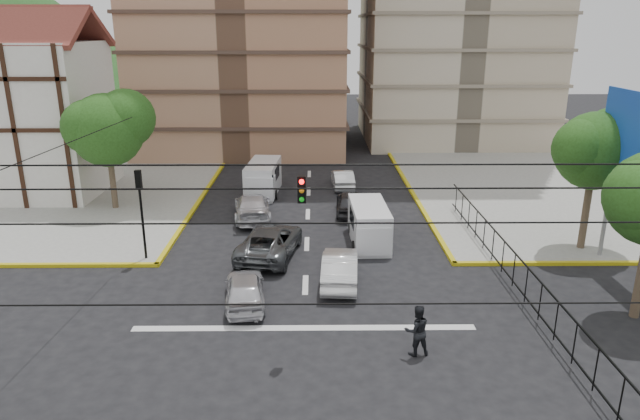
{
  "coord_description": "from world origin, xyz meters",
  "views": [
    {
      "loc": [
        0.43,
        -17.98,
        10.87
      ],
      "look_at": [
        0.63,
        3.38,
        4.0
      ],
      "focal_mm": 32.0,
      "sensor_mm": 36.0,
      "label": 1
    }
  ],
  "objects_px": {
    "van_left_lane": "(263,179)",
    "traffic_light_nw": "(140,200)",
    "van_right_lane": "(369,226)",
    "pedestrian_crosswalk": "(417,330)",
    "car_white_front_right": "(340,267)",
    "car_silver_front_left": "(245,289)"
  },
  "relations": [
    {
      "from": "van_left_lane",
      "to": "traffic_light_nw",
      "type": "bearing_deg",
      "value": -107.94
    },
    {
      "from": "van_right_lane",
      "to": "pedestrian_crosswalk",
      "type": "distance_m",
      "value": 10.6
    },
    {
      "from": "van_left_lane",
      "to": "car_white_front_right",
      "type": "relative_size",
      "value": 1.13
    },
    {
      "from": "car_white_front_right",
      "to": "van_right_lane",
      "type": "bearing_deg",
      "value": -106.31
    },
    {
      "from": "car_silver_front_left",
      "to": "car_white_front_right",
      "type": "distance_m",
      "value": 4.48
    },
    {
      "from": "traffic_light_nw",
      "to": "van_left_lane",
      "type": "height_order",
      "value": "traffic_light_nw"
    },
    {
      "from": "car_silver_front_left",
      "to": "car_white_front_right",
      "type": "xyz_separation_m",
      "value": [
        3.98,
        2.05,
        0.05
      ]
    },
    {
      "from": "van_left_lane",
      "to": "pedestrian_crosswalk",
      "type": "xyz_separation_m",
      "value": [
        7.01,
        -19.98,
        -0.13
      ]
    },
    {
      "from": "traffic_light_nw",
      "to": "car_white_front_right",
      "type": "distance_m",
      "value": 9.97
    },
    {
      "from": "traffic_light_nw",
      "to": "car_white_front_right",
      "type": "relative_size",
      "value": 1.0
    },
    {
      "from": "traffic_light_nw",
      "to": "car_white_front_right",
      "type": "bearing_deg",
      "value": -15.22
    },
    {
      "from": "traffic_light_nw",
      "to": "van_right_lane",
      "type": "bearing_deg",
      "value": 10.96
    },
    {
      "from": "car_white_front_right",
      "to": "car_silver_front_left",
      "type": "bearing_deg",
      "value": 31.2
    },
    {
      "from": "traffic_light_nw",
      "to": "van_left_lane",
      "type": "relative_size",
      "value": 0.89
    },
    {
      "from": "car_white_front_right",
      "to": "traffic_light_nw",
      "type": "bearing_deg",
      "value": -11.28
    },
    {
      "from": "van_right_lane",
      "to": "pedestrian_crosswalk",
      "type": "bearing_deg",
      "value": -88.47
    },
    {
      "from": "van_right_lane",
      "to": "car_white_front_right",
      "type": "xyz_separation_m",
      "value": [
        -1.73,
        -4.68,
        -0.28
      ]
    },
    {
      "from": "traffic_light_nw",
      "to": "pedestrian_crosswalk",
      "type": "xyz_separation_m",
      "value": [
        11.73,
        -8.43,
        -2.18
      ]
    },
    {
      "from": "van_left_lane",
      "to": "car_silver_front_left",
      "type": "xyz_separation_m",
      "value": [
        0.64,
        -16.15,
        -0.38
      ]
    },
    {
      "from": "pedestrian_crosswalk",
      "to": "van_right_lane",
      "type": "bearing_deg",
      "value": -96.31
    },
    {
      "from": "van_right_lane",
      "to": "van_left_lane",
      "type": "distance_m",
      "value": 11.35
    },
    {
      "from": "van_left_lane",
      "to": "van_right_lane",
      "type": "bearing_deg",
      "value": -51.73
    }
  ]
}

